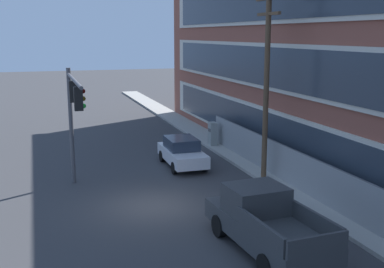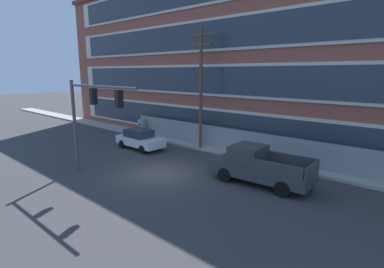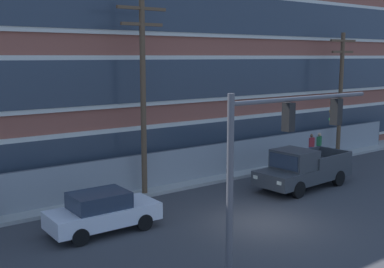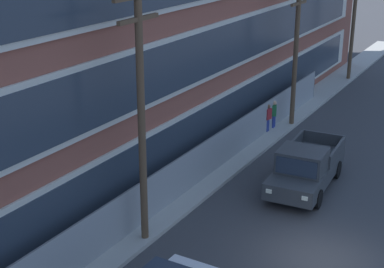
{
  "view_description": "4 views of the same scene",
  "coord_description": "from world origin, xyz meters",
  "px_view_note": "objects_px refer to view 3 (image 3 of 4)",
  "views": [
    {
      "loc": [
        18.76,
        -4.46,
        7.08
      ],
      "look_at": [
        0.5,
        1.52,
        3.09
      ],
      "focal_mm": 45.0,
      "sensor_mm": 36.0,
      "label": 1
    },
    {
      "loc": [
        13.0,
        -11.56,
        6.02
      ],
      "look_at": [
        0.95,
        1.88,
        2.27
      ],
      "focal_mm": 28.0,
      "sensor_mm": 36.0,
      "label": 2
    },
    {
      "loc": [
        -13.29,
        -13.08,
        6.59
      ],
      "look_at": [
        0.18,
        5.0,
        2.93
      ],
      "focal_mm": 45.0,
      "sensor_mm": 36.0,
      "label": 3
    },
    {
      "loc": [
        -17.28,
        -4.76,
        10.92
      ],
      "look_at": [
        -0.43,
        4.88,
        3.89
      ],
      "focal_mm": 55.0,
      "sensor_mm": 36.0,
      "label": 4
    }
  ],
  "objects_px": {
    "utility_pole_midblock": "(341,90)",
    "pedestrian_near_cabinet": "(311,145)",
    "traffic_signal_mast": "(277,141)",
    "sedan_white": "(102,211)",
    "pickup_truck_dark_grey": "(302,169)",
    "utility_pole_near_corner": "(143,89)",
    "pedestrian_by_fence": "(319,144)"
  },
  "relations": [
    {
      "from": "utility_pole_midblock",
      "to": "pedestrian_near_cabinet",
      "type": "xyz_separation_m",
      "value": [
        -1.89,
        0.68,
        -3.5
      ]
    },
    {
      "from": "traffic_signal_mast",
      "to": "sedan_white",
      "type": "xyz_separation_m",
      "value": [
        -3.14,
        5.88,
        -3.21
      ]
    },
    {
      "from": "traffic_signal_mast",
      "to": "pickup_truck_dark_grey",
      "type": "xyz_separation_m",
      "value": [
        7.69,
        5.45,
        -3.05
      ]
    },
    {
      "from": "pedestrian_near_cabinet",
      "to": "utility_pole_near_corner",
      "type": "bearing_deg",
      "value": -177.13
    },
    {
      "from": "traffic_signal_mast",
      "to": "utility_pole_midblock",
      "type": "bearing_deg",
      "value": 30.29
    },
    {
      "from": "traffic_signal_mast",
      "to": "pedestrian_by_fence",
      "type": "relative_size",
      "value": 3.74
    },
    {
      "from": "sedan_white",
      "to": "utility_pole_near_corner",
      "type": "height_order",
      "value": "utility_pole_near_corner"
    },
    {
      "from": "utility_pole_near_corner",
      "to": "utility_pole_midblock",
      "type": "bearing_deg",
      "value": -0.16
    },
    {
      "from": "pedestrian_near_cabinet",
      "to": "traffic_signal_mast",
      "type": "bearing_deg",
      "value": -144.33
    },
    {
      "from": "pickup_truck_dark_grey",
      "to": "pedestrian_by_fence",
      "type": "xyz_separation_m",
      "value": [
        6.45,
        4.1,
        0.02
      ]
    },
    {
      "from": "sedan_white",
      "to": "pedestrian_near_cabinet",
      "type": "distance_m",
      "value": 16.93
    },
    {
      "from": "sedan_white",
      "to": "utility_pole_midblock",
      "type": "xyz_separation_m",
      "value": [
        18.41,
        3.04,
        3.67
      ]
    },
    {
      "from": "pedestrian_near_cabinet",
      "to": "pedestrian_by_fence",
      "type": "distance_m",
      "value": 0.76
    },
    {
      "from": "sedan_white",
      "to": "pedestrian_near_cabinet",
      "type": "bearing_deg",
      "value": 12.7
    },
    {
      "from": "utility_pole_midblock",
      "to": "pedestrian_near_cabinet",
      "type": "height_order",
      "value": "utility_pole_midblock"
    },
    {
      "from": "pickup_truck_dark_grey",
      "to": "pedestrian_near_cabinet",
      "type": "relative_size",
      "value": 3.37
    },
    {
      "from": "utility_pole_midblock",
      "to": "pedestrian_by_fence",
      "type": "bearing_deg",
      "value": 150.81
    },
    {
      "from": "sedan_white",
      "to": "pedestrian_by_fence",
      "type": "distance_m",
      "value": 17.66
    },
    {
      "from": "pickup_truck_dark_grey",
      "to": "utility_pole_near_corner",
      "type": "relative_size",
      "value": 0.62
    },
    {
      "from": "sedan_white",
      "to": "pedestrian_near_cabinet",
      "type": "relative_size",
      "value": 2.5
    },
    {
      "from": "pickup_truck_dark_grey",
      "to": "utility_pole_midblock",
      "type": "bearing_deg",
      "value": 24.56
    },
    {
      "from": "pickup_truck_dark_grey",
      "to": "pedestrian_by_fence",
      "type": "distance_m",
      "value": 7.64
    },
    {
      "from": "sedan_white",
      "to": "utility_pole_near_corner",
      "type": "xyz_separation_m",
      "value": [
        3.72,
        3.08,
        4.29
      ]
    },
    {
      "from": "utility_pole_midblock",
      "to": "sedan_white",
      "type": "bearing_deg",
      "value": -170.62
    },
    {
      "from": "traffic_signal_mast",
      "to": "utility_pole_near_corner",
      "type": "relative_size",
      "value": 0.69
    },
    {
      "from": "sedan_white",
      "to": "utility_pole_near_corner",
      "type": "distance_m",
      "value": 6.46
    },
    {
      "from": "utility_pole_near_corner",
      "to": "utility_pole_midblock",
      "type": "xyz_separation_m",
      "value": [
        14.69,
        -0.04,
        -0.61
      ]
    },
    {
      "from": "pickup_truck_dark_grey",
      "to": "pedestrian_near_cabinet",
      "type": "height_order",
      "value": "pickup_truck_dark_grey"
    },
    {
      "from": "traffic_signal_mast",
      "to": "pedestrian_near_cabinet",
      "type": "bearing_deg",
      "value": 35.67
    },
    {
      "from": "pickup_truck_dark_grey",
      "to": "sedan_white",
      "type": "xyz_separation_m",
      "value": [
        -10.82,
        0.43,
        -0.16
      ]
    },
    {
      "from": "sedan_white",
      "to": "utility_pole_near_corner",
      "type": "bearing_deg",
      "value": 39.66
    },
    {
      "from": "traffic_signal_mast",
      "to": "sedan_white",
      "type": "bearing_deg",
      "value": 118.09
    }
  ]
}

